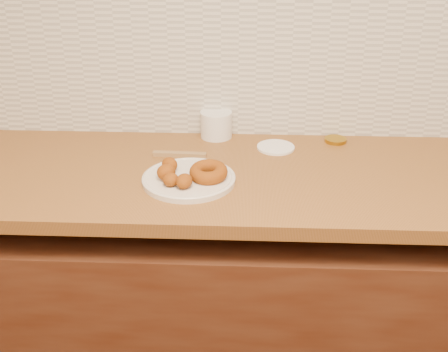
{
  "coord_description": "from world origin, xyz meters",
  "views": [
    {
      "loc": [
        -0.25,
        0.21,
        1.62
      ],
      "look_at": [
        -0.31,
        1.59,
        0.93
      ],
      "focal_mm": 45.0,
      "sensor_mm": 36.0,
      "label": 1
    }
  ],
  "objects": [
    {
      "name": "brass_jar_lid",
      "position": [
        0.04,
        1.92,
        0.91
      ],
      "size": [
        0.09,
        0.09,
        0.01
      ],
      "primitive_type": "cylinder",
      "rotation": [
        0.0,
        0.0,
        0.27
      ],
      "color": "#A9841B",
      "rests_on": "butcher_block"
    },
    {
      "name": "wooden_utensil",
      "position": [
        -0.46,
        1.79,
        0.91
      ],
      "size": [
        0.17,
        0.03,
        0.01
      ],
      "primitive_type": "cube",
      "rotation": [
        0.0,
        0.0,
        -0.04
      ],
      "color": "olive",
      "rests_on": "butcher_block"
    },
    {
      "name": "fried_dough_chunks",
      "position": [
        -0.45,
        1.59,
        0.94
      ],
      "size": [
        0.11,
        0.16,
        0.04
      ],
      "color": "#884006",
      "rests_on": "donut_plate"
    },
    {
      "name": "ring_donut",
      "position": [
        -0.36,
        1.61,
        0.93
      ],
      "size": [
        0.12,
        0.12,
        0.05
      ],
      "primitive_type": "torus",
      "rotation": [
        0.1,
        0.0,
        -0.08
      ],
      "color": "#884006",
      "rests_on": "donut_plate"
    },
    {
      "name": "butcher_block",
      "position": [
        -0.65,
        1.69,
        0.88
      ],
      "size": [
        2.3,
        0.62,
        0.04
      ],
      "primitive_type": "cube",
      "color": "brown",
      "rests_on": "base_cabinet"
    },
    {
      "name": "donut_plate",
      "position": [
        -0.41,
        1.61,
        0.91
      ],
      "size": [
        0.26,
        0.26,
        0.01
      ],
      "primitive_type": "cylinder",
      "color": "silver",
      "rests_on": "butcher_block"
    },
    {
      "name": "tub_lid",
      "position": [
        -0.16,
        1.86,
        0.9
      ],
      "size": [
        0.13,
        0.13,
        0.01
      ],
      "primitive_type": "cylinder",
      "rotation": [
        0.0,
        0.0,
        0.12
      ],
      "color": "white",
      "rests_on": "butcher_block"
    },
    {
      "name": "base_cabinet",
      "position": [
        0.0,
        1.69,
        0.39
      ],
      "size": [
        3.6,
        0.6,
        0.77
      ],
      "primitive_type": "cube",
      "color": "#522E1B",
      "rests_on": "floor"
    },
    {
      "name": "plastic_tub",
      "position": [
        -0.35,
        1.95,
        0.94
      ],
      "size": [
        0.13,
        0.13,
        0.09
      ],
      "primitive_type": "cylinder",
      "rotation": [
        0.0,
        0.0,
        0.24
      ],
      "color": "white",
      "rests_on": "butcher_block"
    },
    {
      "name": "backsplash",
      "position": [
        0.0,
        1.99,
        1.2
      ],
      "size": [
        3.6,
        0.02,
        0.6
      ],
      "primitive_type": "cube",
      "color": "beige",
      "rests_on": "wall_back"
    }
  ]
}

